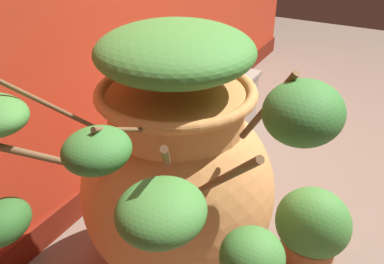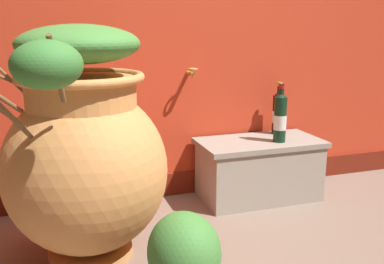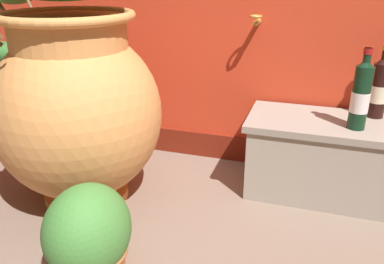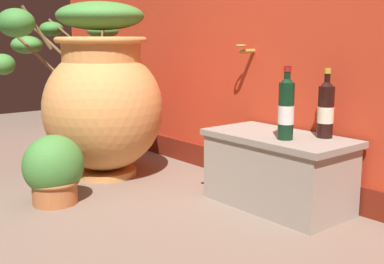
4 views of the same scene
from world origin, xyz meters
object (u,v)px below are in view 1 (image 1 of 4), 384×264
wine_bottle_left (228,58)px  wine_bottle_middle (209,51)px  terracotta_urn (177,173)px  potted_shrub (312,228)px

wine_bottle_left → wine_bottle_middle: (0.09, 0.18, -0.01)m
terracotta_urn → wine_bottle_middle: bearing=21.9°
wine_bottle_left → potted_shrub: wine_bottle_left is taller
potted_shrub → wine_bottle_left: bearing=43.0°
terracotta_urn → potted_shrub: 0.64m
terracotta_urn → wine_bottle_left: (1.13, 0.32, 0.01)m
wine_bottle_middle → potted_shrub: bearing=-134.0°
wine_bottle_middle → potted_shrub: (-0.90, -0.94, -0.33)m
potted_shrub → terracotta_urn: bearing=125.6°
wine_bottle_middle → potted_shrub: size_ratio=0.92×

